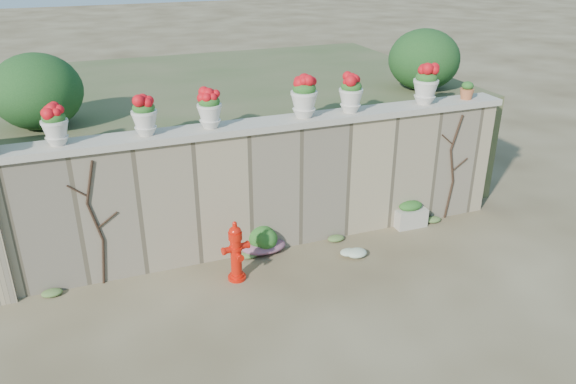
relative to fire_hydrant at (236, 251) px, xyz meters
name	(u,v)px	position (x,y,z in m)	size (l,w,h in m)	color
ground	(317,304)	(0.85, -0.99, -0.47)	(80.00, 80.00, 0.00)	#4A3B25
stone_wall	(272,188)	(0.85, 0.81, 0.53)	(8.00, 0.40, 2.00)	gray
wall_cap	(272,124)	(0.85, 0.81, 1.58)	(8.10, 0.52, 0.10)	#BBB19E
raised_fill	(221,129)	(0.85, 4.01, 0.53)	(9.00, 6.00, 2.00)	#384C23
back_shrub_left	(37,91)	(-2.35, 2.01, 2.08)	(1.30, 1.30, 1.10)	#143814
back_shrub_right	(424,59)	(4.25, 2.01, 2.08)	(1.30, 1.30, 1.10)	#143814
vine_left	(96,222)	(-1.83, 0.59, 0.52)	(0.60, 0.04, 1.91)	black
vine_right	(453,166)	(4.07, 0.59, 0.52)	(0.60, 0.04, 1.91)	black
fire_hydrant	(236,251)	(0.00, 0.00, 0.00)	(0.41, 0.29, 0.94)	red
planter_box	(410,214)	(3.28, 0.56, -0.26)	(0.56, 0.33, 0.46)	#BBB19E
green_shrub	(267,236)	(0.66, 0.56, -0.18)	(0.62, 0.56, 0.59)	#1E5119
magenta_clump	(274,245)	(0.77, 0.55, -0.35)	(0.90, 0.60, 0.24)	#B12389
white_flowers	(350,252)	(1.83, -0.04, -0.39)	(0.49, 0.39, 0.18)	white
urn_pot_0	(55,125)	(-2.14, 0.81, 1.89)	(0.35, 0.35, 0.54)	beige
urn_pot_1	(144,116)	(-0.99, 0.81, 1.90)	(0.36, 0.36, 0.56)	beige
urn_pot_2	(209,109)	(-0.08, 0.81, 1.90)	(0.36, 0.36, 0.56)	beige
urn_pot_3	(304,97)	(1.37, 0.81, 1.94)	(0.41, 0.41, 0.64)	beige
urn_pot_4	(351,94)	(2.16, 0.81, 1.92)	(0.38, 0.38, 0.59)	beige
urn_pot_5	(426,85)	(3.51, 0.81, 1.94)	(0.41, 0.41, 0.64)	beige
terracotta_pot	(467,91)	(4.34, 0.81, 1.76)	(0.24, 0.24, 0.29)	#B66137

